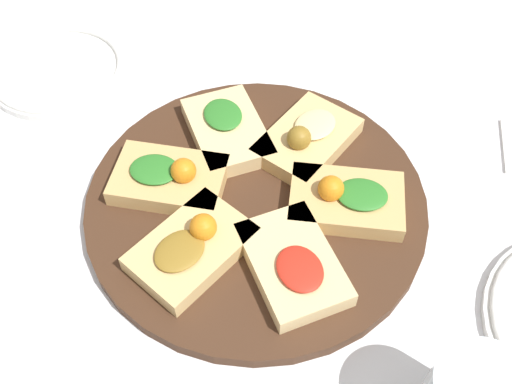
% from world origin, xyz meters
% --- Properties ---
extents(ground_plane, '(3.00, 3.00, 0.00)m').
position_xyz_m(ground_plane, '(0.00, 0.00, 0.00)').
color(ground_plane, white).
extents(serving_board, '(0.39, 0.39, 0.02)m').
position_xyz_m(serving_board, '(0.00, 0.00, 0.01)').
color(serving_board, '#422819').
rests_on(serving_board, ground_plane).
extents(focaccia_slice_0, '(0.15, 0.12, 0.04)m').
position_xyz_m(focaccia_slice_0, '(-0.10, -0.03, 0.03)').
color(focaccia_slice_0, tan).
rests_on(focaccia_slice_0, serving_board).
extents(focaccia_slice_1, '(0.11, 0.14, 0.04)m').
position_xyz_m(focaccia_slice_1, '(-0.03, -0.10, 0.03)').
color(focaccia_slice_1, '#DBB775').
rests_on(focaccia_slice_1, serving_board).
extents(focaccia_slice_2, '(0.15, 0.15, 0.03)m').
position_xyz_m(focaccia_slice_2, '(0.07, -0.08, 0.03)').
color(focaccia_slice_2, '#E5C689').
rests_on(focaccia_slice_2, serving_board).
extents(focaccia_slice_3, '(0.14, 0.11, 0.04)m').
position_xyz_m(focaccia_slice_3, '(0.10, 0.02, 0.03)').
color(focaccia_slice_3, tan).
rests_on(focaccia_slice_3, serving_board).
extents(focaccia_slice_4, '(0.12, 0.15, 0.04)m').
position_xyz_m(focaccia_slice_4, '(0.03, 0.10, 0.03)').
color(focaccia_slice_4, '#DBB775').
rests_on(focaccia_slice_4, serving_board).
extents(focaccia_slice_5, '(0.15, 0.15, 0.03)m').
position_xyz_m(focaccia_slice_5, '(-0.07, 0.07, 0.03)').
color(focaccia_slice_5, '#E5C689').
rests_on(focaccia_slice_5, serving_board).
extents(plate_right, '(0.19, 0.19, 0.02)m').
position_xyz_m(plate_right, '(0.35, -0.10, 0.01)').
color(plate_right, white).
rests_on(plate_right, ground_plane).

